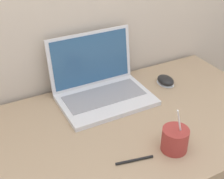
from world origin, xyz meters
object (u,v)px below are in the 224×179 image
Objects in this scene: laptop at (101,85)px; computer_mouse at (166,81)px; pen at (134,160)px; drink_cup at (175,139)px.

computer_mouse is at bearing -8.31° from laptop.
computer_mouse is 0.76× the size of pen.
laptop is 0.32m from computer_mouse.
laptop is 2.97× the size of pen.
pen is (-0.15, 0.01, -0.04)m from drink_cup.
computer_mouse is 0.53m from pen.
drink_cup reaches higher than pen.
drink_cup is at bearing -122.24° from computer_mouse.
laptop is 0.42m from pen.
drink_cup is 0.45m from computer_mouse.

